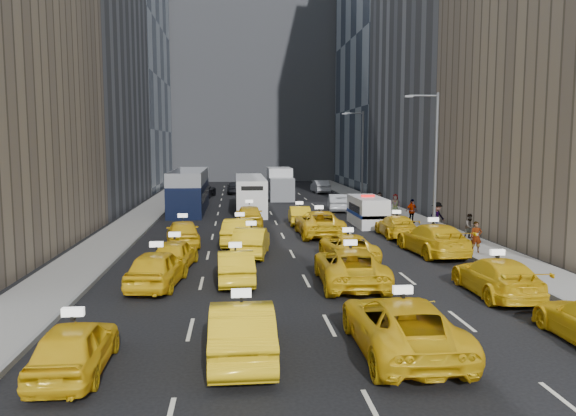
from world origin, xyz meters
The scene contains 41 objects.
ground centered at (0.00, 0.00, 0.00)m, with size 160.00×160.00×0.00m, color black.
sidewalk_west centered at (-10.50, 25.00, 0.07)m, with size 3.00×90.00×0.15m, color gray.
sidewalk_east centered at (10.50, 25.00, 0.07)m, with size 3.00×90.00×0.15m, color gray.
curb_west centered at (-9.05, 25.00, 0.09)m, with size 0.15×90.00×0.18m, color slate.
curb_east centered at (9.05, 25.00, 0.09)m, with size 0.15×90.00×0.18m, color slate.
building_west_far centered at (-20.50, 54.00, 21.00)m, with size 16.00×22.00×42.00m, color #2D3847.
building_backdrop centered at (0.00, 72.00, 20.00)m, with size 30.00×12.00×40.00m, color slate.
streetlight_near centered at (9.18, 12.00, 4.92)m, with size 2.15×0.22×9.00m.
streetlight_far centered at (9.18, 32.00, 4.92)m, with size 2.15×0.22×9.00m.
taxi_0 centered at (-7.19, -7.22, 0.71)m, with size 1.68×4.16×1.42m, color yellow.
taxi_1 centered at (-2.89, -6.55, 0.81)m, with size 1.72×4.92×1.62m, color yellow.
taxi_2 centered at (1.65, -6.56, 0.80)m, with size 2.66×5.77×1.60m, color yellow.
taxi_4 centered at (-6.27, 1.54, 0.79)m, with size 1.86×4.63×1.58m, color yellow.
taxi_5 centered at (-3.04, 2.00, 0.71)m, with size 1.49×4.29×1.41m, color yellow.
taxi_6 centered at (1.76, 1.17, 0.79)m, with size 2.62×5.69×1.58m, color yellow.
taxi_7 centered at (7.11, -1.02, 0.75)m, with size 2.10×5.15×1.50m, color yellow.
taxi_8 centered at (-5.91, 5.04, 0.71)m, with size 1.67×4.16×1.42m, color yellow.
taxi_9 centered at (-2.20, 7.69, 0.76)m, with size 1.61×4.63×1.53m, color yellow.
taxi_10 centered at (2.66, 6.09, 0.67)m, with size 2.24×4.85×1.35m, color yellow.
taxi_11 centered at (7.49, 7.16, 0.83)m, with size 2.33×5.74×1.67m, color yellow.
taxi_12 centered at (-6.07, 10.96, 0.78)m, with size 1.84×4.58×1.56m, color yellow.
taxi_13 centered at (-2.78, 10.84, 0.80)m, with size 1.70×4.88×1.61m, color yellow.
taxi_14 centered at (2.33, 13.78, 0.82)m, with size 2.71×5.88×1.63m, color yellow.
taxi_15 centered at (7.17, 12.94, 0.69)m, with size 1.94×4.76×1.38m, color yellow.
taxi_16 centered at (-2.04, 18.23, 0.80)m, with size 1.89×4.69×1.60m, color yellow.
taxi_17 centered at (1.66, 19.07, 0.68)m, with size 1.44×4.13×1.36m, color yellow.
nypd_van centered at (6.52, 18.00, 1.01)m, with size 2.29×5.30×2.23m.
double_decker centered at (-7.03, 27.97, 1.77)m, with size 4.13×12.50×3.57m.
city_bus centered at (-1.72, 27.42, 1.49)m, with size 3.14×11.79×3.01m.
box_truck centered at (1.76, 38.17, 1.63)m, with size 3.43×7.51×3.31m.
misc_car_0 centered at (5.95, 26.82, 0.75)m, with size 1.59×4.57×1.51m, color #B0B4B9.
misc_car_1 centered at (-6.69, 41.08, 0.75)m, with size 2.48×5.37×1.49m, color black.
misc_car_2 centered at (1.41, 44.94, 0.75)m, with size 2.11×5.19×1.51m, color gray.
misc_car_3 centered at (-3.06, 44.76, 0.76)m, with size 1.80×4.47×1.52m, color black.
misc_car_4 centered at (7.16, 44.96, 0.77)m, with size 1.63×4.67×1.54m, color #ABADB3.
pedestrian_0 centered at (9.73, 6.79, 0.98)m, with size 0.60×0.40×1.65m, color gray.
pedestrian_1 centered at (11.18, 10.93, 0.91)m, with size 0.74×0.41×1.52m, color gray.
pedestrian_2 centered at (10.27, 14.09, 1.11)m, with size 1.24×0.51×1.92m, color gray.
pedestrian_3 centered at (9.77, 17.89, 1.03)m, with size 1.03×0.47×1.76m, color gray.
pedestrian_4 centered at (9.97, 22.81, 0.98)m, with size 0.82×0.45×1.67m, color gray.
pedestrian_5 centered at (9.26, 25.16, 0.96)m, with size 1.50×0.43×1.62m, color gray.
Camera 1 is at (-3.02, -21.61, 5.92)m, focal length 35.00 mm.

